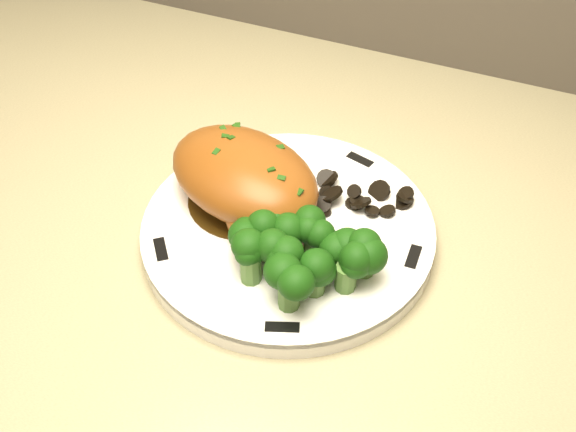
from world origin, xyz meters
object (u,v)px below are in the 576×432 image
at_px(chicken_breast, 246,181).
at_px(plate, 288,232).
at_px(counter, 41,378).
at_px(broccoli_florets, 303,254).

bearing_deg(chicken_breast, plate, 7.14).
relative_size(counter, plate, 8.43).
relative_size(plate, chicken_breast, 1.47).
distance_m(counter, broccoli_florets, 0.62).
distance_m(counter, chicken_breast, 0.58).
height_order(plate, broccoli_florets, broccoli_florets).
xyz_separation_m(plate, broccoli_florets, (0.03, -0.04, 0.03)).
bearing_deg(counter, chicken_breast, 1.52).
bearing_deg(plate, broccoli_florets, -54.60).
relative_size(plate, broccoli_florets, 2.21).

